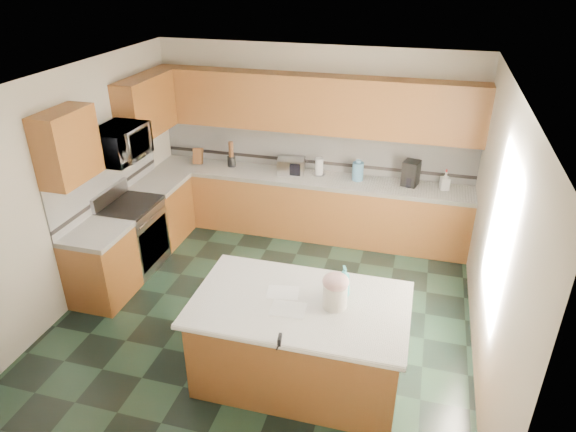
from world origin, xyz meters
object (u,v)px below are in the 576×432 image
(island_base, at_px, (300,343))
(island_top, at_px, (300,304))
(knife_block, at_px, (198,156))
(soap_bottle_island, at_px, (344,281))
(toaster_oven, at_px, (291,166))
(coffee_maker, at_px, (411,173))
(treat_jar, at_px, (335,296))

(island_base, bearing_deg, island_top, 0.00)
(knife_block, bearing_deg, island_top, -59.64)
(island_top, xyz_separation_m, knife_block, (-2.34, 2.96, 0.15))
(soap_bottle_island, relative_size, knife_block, 1.33)
(island_top, xyz_separation_m, toaster_oven, (-0.89, 2.96, 0.14))
(island_base, xyz_separation_m, soap_bottle_island, (0.36, 0.19, 0.65))
(toaster_oven, height_order, coffee_maker, coffee_maker)
(soap_bottle_island, bearing_deg, coffee_maker, 57.92)
(island_base, relative_size, treat_jar, 8.20)
(soap_bottle_island, height_order, toaster_oven, soap_bottle_island)
(soap_bottle_island, height_order, knife_block, soap_bottle_island)
(toaster_oven, bearing_deg, treat_jar, -77.73)
(coffee_maker, bearing_deg, toaster_oven, -164.32)
(island_top, distance_m, coffee_maker, 3.10)
(island_base, relative_size, toaster_oven, 4.95)
(soap_bottle_island, xyz_separation_m, coffee_maker, (0.45, 2.79, 0.01))
(toaster_oven, distance_m, coffee_maker, 1.70)
(island_base, distance_m, treat_jar, 0.68)
(soap_bottle_island, xyz_separation_m, toaster_oven, (-1.25, 2.76, -0.05))
(island_base, relative_size, knife_block, 7.83)
(island_base, relative_size, soap_bottle_island, 5.90)
(island_base, xyz_separation_m, toaster_oven, (-0.89, 2.96, 0.60))
(island_top, height_order, coffee_maker, coffee_maker)
(treat_jar, bearing_deg, soap_bottle_island, 65.07)
(treat_jar, xyz_separation_m, soap_bottle_island, (0.05, 0.18, 0.04))
(knife_block, height_order, toaster_oven, knife_block)
(soap_bottle_island, relative_size, coffee_maker, 0.92)
(island_top, relative_size, soap_bottle_island, 6.22)
(soap_bottle_island, distance_m, knife_block, 3.86)
(treat_jar, height_order, toaster_oven, treat_jar)
(island_base, height_order, toaster_oven, toaster_oven)
(island_base, distance_m, knife_block, 3.82)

